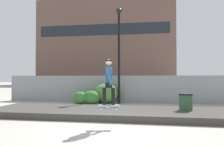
# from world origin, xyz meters

# --- Properties ---
(ground_plane) EXTENTS (120.00, 120.00, 0.00)m
(ground_plane) POSITION_xyz_m (0.00, 0.00, 0.00)
(ground_plane) COLOR #9E998E
(gravel_berm) EXTENTS (11.59, 3.05, 0.29)m
(gravel_berm) POSITION_xyz_m (0.00, 2.45, 0.14)
(gravel_berm) COLOR #3D3A38
(gravel_berm) RESTS_ON ground_plane
(skateboard) EXTENTS (0.82, 0.36, 0.07)m
(skateboard) POSITION_xyz_m (0.09, 0.13, 0.69)
(skateboard) COLOR #2D608C
(skater) EXTENTS (0.73, 0.61, 1.65)m
(skater) POSITION_xyz_m (0.09, 0.13, 1.63)
(skater) COLOR #B2ADA8
(skater) RESTS_ON skateboard
(chain_fence) EXTENTS (17.26, 0.06, 1.85)m
(chain_fence) POSITION_xyz_m (-0.00, 7.50, 0.93)
(chain_fence) COLOR gray
(chain_fence) RESTS_ON ground_plane
(street_lamp) EXTENTS (0.44, 0.44, 6.34)m
(street_lamp) POSITION_xyz_m (-0.44, 6.94, 3.98)
(street_lamp) COLOR black
(street_lamp) RESTS_ON ground_plane
(parked_car_near) EXTENTS (4.44, 2.02, 1.66)m
(parked_car_near) POSITION_xyz_m (-2.53, 10.98, 0.84)
(parked_car_near) COLOR #474C54
(parked_car_near) RESTS_ON ground_plane
(library_building) EXTENTS (31.94, 10.37, 19.95)m
(library_building) POSITION_xyz_m (-8.43, 44.53, 9.98)
(library_building) COLOR brown
(library_building) RESTS_ON ground_plane
(shrub_left) EXTENTS (1.03, 0.84, 0.79)m
(shrub_left) POSITION_xyz_m (-2.89, 6.34, 0.40)
(shrub_left) COLOR #336B2D
(shrub_left) RESTS_ON ground_plane
(shrub_center) EXTENTS (1.12, 0.92, 0.87)m
(shrub_center) POSITION_xyz_m (-2.18, 6.40, 0.43)
(shrub_center) COLOR #336B2D
(shrub_center) RESTS_ON ground_plane
(shrub_right) EXTENTS (1.70, 1.39, 1.32)m
(shrub_right) POSITION_xyz_m (-1.34, 7.10, 0.66)
(shrub_right) COLOR #477F38
(shrub_right) RESTS_ON ground_plane
(trash_bin) EXTENTS (0.59, 0.59, 1.03)m
(trash_bin) POSITION_xyz_m (3.06, 2.66, 0.52)
(trash_bin) COLOR #2D5133
(trash_bin) RESTS_ON ground_plane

